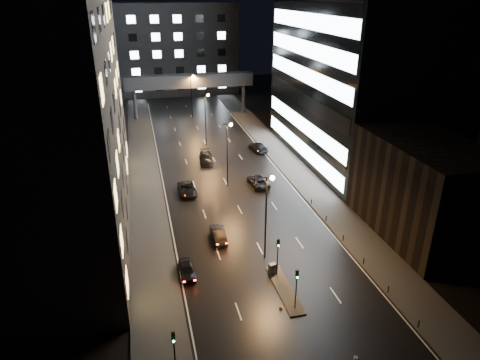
{
  "coord_description": "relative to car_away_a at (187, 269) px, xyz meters",
  "views": [
    {
      "loc": [
        -12.42,
        -31.14,
        27.9
      ],
      "look_at": [
        0.3,
        21.15,
        4.0
      ],
      "focal_mm": 32.0,
      "sensor_mm": 36.0,
      "label": 1
    }
  ],
  "objects": [
    {
      "name": "car_toward_a",
      "position": [
        13.64,
        20.26,
        0.05
      ],
      "size": [
        2.8,
        5.48,
        1.48
      ],
      "primitive_type": "imported",
      "rotation": [
        0.0,
        0.0,
        3.21
      ],
      "color": "black",
      "rests_on": "ground"
    },
    {
      "name": "streetlight_far",
      "position": [
        9.16,
        61.12,
        5.81
      ],
      "size": [
        1.45,
        0.5,
        10.15
      ],
      "color": "black",
      "rests_on": "ground"
    },
    {
      "name": "utility_cabinet",
      "position": [
        8.9,
        -2.01,
        0.03
      ],
      "size": [
        0.85,
        0.71,
        1.13
      ],
      "primitive_type": "cube",
      "rotation": [
        0.0,
        0.0,
        0.3
      ],
      "color": "#4E4F51",
      "rests_on": "median_island"
    },
    {
      "name": "sidewalk_left",
      "position": [
        -3.5,
        28.12,
        -0.61
      ],
      "size": [
        5.0,
        110.0,
        0.15
      ],
      "primitive_type": "cube",
      "color": "#383533",
      "rests_on": "ground"
    },
    {
      "name": "building_right_glass",
      "position": [
        34.0,
        29.12,
        21.81
      ],
      "size": [
        20.0,
        36.0,
        45.0
      ],
      "primitive_type": "cube",
      "color": "black",
      "rests_on": "ground"
    },
    {
      "name": "cone_a",
      "position": [
        8.02,
        -7.54,
        -0.46
      ],
      "size": [
        0.39,
        0.39,
        0.45
      ],
      "primitive_type": "cone",
      "rotation": [
        0.0,
        0.0,
        0.07
      ],
      "color": "#EA5F0C",
      "rests_on": "ground"
    },
    {
      "name": "ground",
      "position": [
        9.0,
        33.12,
        -0.69
      ],
      "size": [
        160.0,
        160.0,
        0.0
      ],
      "primitive_type": "plane",
      "color": "black",
      "rests_on": "ground"
    },
    {
      "name": "building_right_low",
      "position": [
        29.0,
        2.12,
        5.31
      ],
      "size": [
        10.0,
        18.0,
        12.0
      ],
      "primitive_type": "cube",
      "color": "black",
      "rests_on": "ground"
    },
    {
      "name": "streetlight_mid_b",
      "position": [
        9.16,
        41.12,
        5.81
      ],
      "size": [
        1.45,
        0.5,
        10.15
      ],
      "color": "black",
      "rests_on": "ground"
    },
    {
      "name": "streetlight_near",
      "position": [
        9.16,
        1.12,
        5.81
      ],
      "size": [
        1.45,
        0.5,
        10.15
      ],
      "color": "black",
      "rests_on": "ground"
    },
    {
      "name": "median_island",
      "position": [
        9.3,
        -4.88,
        -0.61
      ],
      "size": [
        1.6,
        8.0,
        0.15
      ],
      "primitive_type": "cube",
      "color": "#383533",
      "rests_on": "ground"
    },
    {
      "name": "skybridge",
      "position": [
        9.0,
        63.12,
        7.65
      ],
      "size": [
        30.0,
        3.0,
        10.0
      ],
      "color": "#333335",
      "rests_on": "ground"
    },
    {
      "name": "car_away_d",
      "position": [
        7.43,
        32.07,
        0.13
      ],
      "size": [
        2.77,
        5.79,
        1.63
      ],
      "primitive_type": "imported",
      "rotation": [
        0.0,
        0.0,
        -0.09
      ],
      "color": "black",
      "rests_on": "ground"
    },
    {
      "name": "building_far",
      "position": [
        9.0,
        91.12,
        11.81
      ],
      "size": [
        34.0,
        14.0,
        25.0
      ],
      "primitive_type": "cube",
      "color": "#333335",
      "rests_on": "ground"
    },
    {
      "name": "traffic_signal_far",
      "position": [
        9.3,
        -7.89,
        2.4
      ],
      "size": [
        0.28,
        0.34,
        4.4
      ],
      "color": "black",
      "rests_on": "median_island"
    },
    {
      "name": "car_toward_b",
      "position": [
        17.98,
        35.52,
        0.1
      ],
      "size": [
        2.92,
        5.7,
        1.58
      ],
      "primitive_type": "imported",
      "rotation": [
        0.0,
        0.0,
        3.27
      ],
      "color": "black",
      "rests_on": "ground"
    },
    {
      "name": "traffic_signal_corner",
      "position": [
        -2.5,
        -12.89,
        2.25
      ],
      "size": [
        0.28,
        0.34,
        4.4
      ],
      "color": "black",
      "rests_on": "ground"
    },
    {
      "name": "car_away_a",
      "position": [
        0.0,
        0.0,
        0.0
      ],
      "size": [
        1.75,
        4.09,
        1.38
      ],
      "primitive_type": "imported",
      "rotation": [
        0.0,
        0.0,
        0.03
      ],
      "color": "black",
      "rests_on": "ground"
    },
    {
      "name": "car_away_c",
      "position": [
        2.59,
        20.01,
        0.04
      ],
      "size": [
        2.68,
        5.34,
        1.45
      ],
      "primitive_type": "imported",
      "rotation": [
        0.0,
        0.0,
        0.05
      ],
      "color": "black",
      "rests_on": "ground"
    },
    {
      "name": "cone_b",
      "position": [
        12.0,
        -14.88,
        -0.4
      ],
      "size": [
        0.51,
        0.51,
        0.57
      ],
      "primitive_type": "cone",
      "rotation": [
        0.0,
        0.0,
        -0.35
      ],
      "color": "orange",
      "rests_on": "ground"
    },
    {
      "name": "traffic_signal_near",
      "position": [
        9.3,
        -2.39,
        2.4
      ],
      "size": [
        0.28,
        0.34,
        4.4
      ],
      "color": "black",
      "rests_on": "median_island"
    },
    {
      "name": "sidewalk_right",
      "position": [
        21.5,
        28.12,
        -0.61
      ],
      "size": [
        5.0,
        110.0,
        0.15
      ],
      "primitive_type": "cube",
      "color": "#383533",
      "rests_on": "ground"
    },
    {
      "name": "streetlight_mid_a",
      "position": [
        9.16,
        21.12,
        5.81
      ],
      "size": [
        1.45,
        0.5,
        10.15
      ],
      "color": "black",
      "rests_on": "ground"
    },
    {
      "name": "bollard_row",
      "position": [
        19.2,
        -0.38,
        -0.24
      ],
      "size": [
        0.12,
        25.12,
        0.9
      ],
      "color": "black",
      "rests_on": "ground"
    },
    {
      "name": "car_away_b",
      "position": [
        4.63,
        6.11,
        0.02
      ],
      "size": [
        1.5,
        4.3,
        1.42
      ],
      "primitive_type": "imported",
      "rotation": [
        0.0,
        0.0,
        0.0
      ],
      "color": "black",
      "rests_on": "ground"
    },
    {
      "name": "building_left",
      "position": [
        -13.5,
        17.12,
        19.31
      ],
      "size": [
        15.0,
        48.0,
        40.0
      ],
      "primitive_type": "cube",
      "color": "#2D2319",
      "rests_on": "ground"
    }
  ]
}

